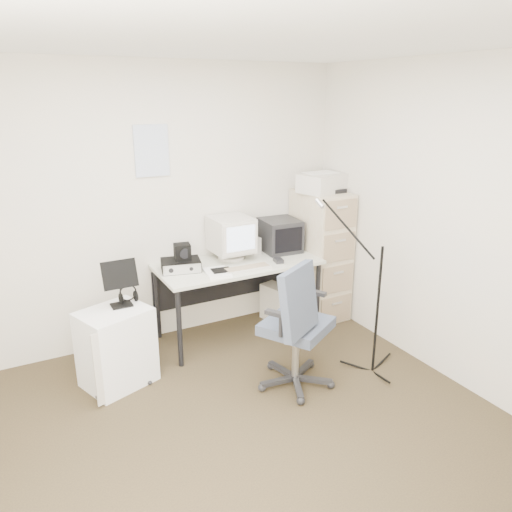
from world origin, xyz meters
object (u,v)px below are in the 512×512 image
side_cart (116,347)px  office_chair (296,323)px  desk (238,299)px  filing_cabinet (320,255)px

side_cart → office_chair: bearing=-48.7°
office_chair → side_cart: bearing=120.8°
desk → office_chair: (0.01, -1.00, 0.17)m
office_chair → side_cart: (-1.24, 0.69, -0.22)m
filing_cabinet → office_chair: (-0.94, -1.03, -0.12)m
office_chair → desk: bearing=60.3°
filing_cabinet → office_chair: 1.40m
desk → side_cart: (-1.23, -0.31, -0.05)m
filing_cabinet → desk: filing_cabinet is taller
filing_cabinet → side_cart: size_ratio=2.06×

